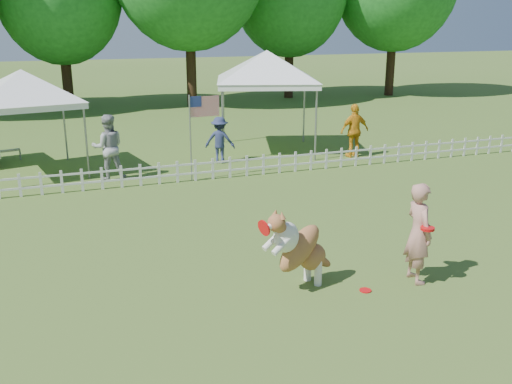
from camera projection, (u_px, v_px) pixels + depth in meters
ground at (310, 286)px, 9.54m from camera, size 120.00×120.00×0.00m
picket_fence at (204, 170)px, 15.76m from camera, size 22.00×0.08×0.60m
handler at (419, 233)px, 9.50m from camera, size 0.46×0.66×1.73m
dog at (301, 248)px, 9.28m from camera, size 1.45×0.88×1.42m
frisbee_on_turf at (365, 290)px, 9.36m from camera, size 0.26×0.26×0.02m
canopy_tent_left at (27, 124)px, 16.05m from camera, size 3.30×3.30×2.91m
canopy_tent_right at (267, 103)px, 18.94m from camera, size 3.94×3.94×3.26m
flag_pole at (191, 139)px, 15.44m from camera, size 0.91×0.19×2.36m
spectator_a at (108, 147)px, 15.70m from camera, size 0.91×0.73×1.81m
spectator_b at (220, 140)px, 17.57m from camera, size 1.07×0.89×1.44m
spectator_c at (354, 131)px, 18.30m from camera, size 1.03×0.47×1.71m
tree_center_left at (60, 6)px, 27.46m from camera, size 6.00×6.00×9.80m
tree_right at (290, 2)px, 31.21m from camera, size 6.20×6.20×10.40m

